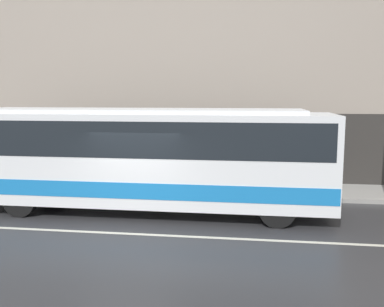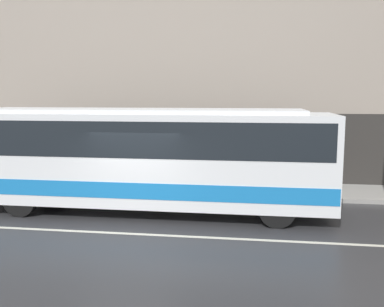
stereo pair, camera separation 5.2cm
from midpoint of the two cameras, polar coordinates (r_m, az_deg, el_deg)
ground_plane at (r=11.21m, az=-9.04°, el=-10.51°), size 60.00×60.00×0.00m
sidewalk at (r=16.12m, az=-3.54°, el=-4.49°), size 60.00×2.53×0.14m
building_facade at (r=17.37m, az=-2.75°, el=17.39°), size 60.00×0.35×13.20m
lane_stripe at (r=11.21m, az=-9.04°, el=-10.49°), size 54.00×0.14×0.01m
transit_bus at (r=12.90m, az=-7.21°, el=-0.07°), size 11.34×2.48×3.10m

